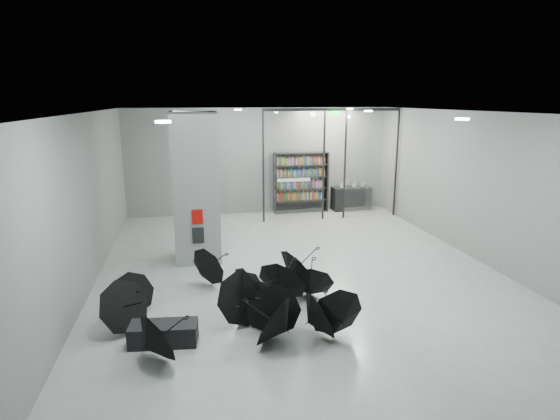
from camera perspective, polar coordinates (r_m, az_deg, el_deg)
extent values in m
plane|color=gray|center=(11.42, 2.98, -8.52)|extent=(14.00, 14.00, 0.00)
cube|color=slate|center=(10.59, 3.25, 11.96)|extent=(10.00, 14.00, 0.02)
cube|color=slate|center=(17.60, -2.55, 6.09)|extent=(10.00, 0.02, 4.00)
cube|color=slate|center=(4.78, 25.27, -16.61)|extent=(10.00, 0.02, 4.00)
cube|color=slate|center=(10.77, -23.64, 0.11)|extent=(0.02, 14.00, 4.00)
cube|color=slate|center=(12.99, 25.03, 2.12)|extent=(0.02, 14.00, 4.00)
cube|color=slate|center=(12.46, -10.44, 2.75)|extent=(1.20, 1.20, 4.00)
cube|color=#A50A07|center=(12.00, -10.25, -0.85)|extent=(0.28, 0.04, 0.38)
cube|color=black|center=(12.13, -10.15, -3.13)|extent=(0.30, 0.03, 0.42)
cube|color=#0CE533|center=(16.35, 6.84, 11.83)|extent=(0.30, 0.06, 0.15)
cube|color=silver|center=(16.33, 1.74, 5.51)|extent=(2.20, 0.02, 3.95)
cube|color=silver|center=(17.21, 11.24, 5.67)|extent=(2.00, 0.02, 3.95)
cube|color=black|center=(16.12, -2.09, 5.40)|extent=(0.06, 0.06, 4.00)
cube|color=black|center=(16.61, 5.46, 5.59)|extent=(0.06, 0.06, 4.00)
cube|color=black|center=(16.85, 8.08, 5.63)|extent=(0.06, 0.06, 4.00)
cube|color=black|center=(17.61, 14.27, 5.69)|extent=(0.06, 0.06, 4.00)
cube|color=black|center=(16.54, 6.63, 12.31)|extent=(5.00, 0.08, 0.10)
cube|color=black|center=(8.80, -14.27, -14.66)|extent=(1.25, 0.64, 0.39)
cube|color=black|center=(18.48, 8.83, 1.44)|extent=(1.54, 0.67, 0.91)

